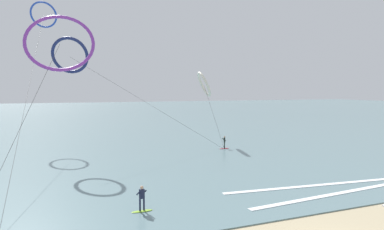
{
  "coord_description": "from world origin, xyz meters",
  "views": [
    {
      "loc": [
        -12.95,
        -12.34,
        8.0
      ],
      "look_at": [
        0.0,
        19.76,
        5.43
      ],
      "focal_mm": 32.54,
      "sensor_mm": 36.0,
      "label": 1
    }
  ],
  "objects_px": {
    "kite_cobalt": "(43,15)",
    "kite_violet": "(60,42)",
    "kite_ivory": "(204,84)",
    "surfer_crimson": "(224,143)",
    "kite_navy": "(70,55)",
    "surfer_lime": "(142,200)"
  },
  "relations": [
    {
      "from": "surfer_lime",
      "to": "surfer_crimson",
      "type": "bearing_deg",
      "value": 38.67
    },
    {
      "from": "surfer_crimson",
      "to": "kite_cobalt",
      "type": "xyz_separation_m",
      "value": [
        -22.08,
        19.46,
        18.87
      ]
    },
    {
      "from": "kite_navy",
      "to": "kite_violet",
      "type": "height_order",
      "value": "kite_violet"
    },
    {
      "from": "kite_cobalt",
      "to": "kite_violet",
      "type": "bearing_deg",
      "value": 113.35
    },
    {
      "from": "kite_violet",
      "to": "kite_ivory",
      "type": "height_order",
      "value": "kite_violet"
    },
    {
      "from": "kite_violet",
      "to": "kite_ivory",
      "type": "xyz_separation_m",
      "value": [
        20.27,
        18.14,
        -2.86
      ]
    },
    {
      "from": "surfer_crimson",
      "to": "kite_cobalt",
      "type": "distance_m",
      "value": 34.96
    },
    {
      "from": "kite_ivory",
      "to": "kite_navy",
      "type": "bearing_deg",
      "value": 117.92
    },
    {
      "from": "kite_navy",
      "to": "kite_ivory",
      "type": "relative_size",
      "value": 2.02
    },
    {
      "from": "surfer_crimson",
      "to": "kite_navy",
      "type": "relative_size",
      "value": 0.08
    },
    {
      "from": "surfer_lime",
      "to": "kite_cobalt",
      "type": "height_order",
      "value": "kite_cobalt"
    },
    {
      "from": "kite_violet",
      "to": "kite_ivory",
      "type": "relative_size",
      "value": 1.31
    },
    {
      "from": "kite_cobalt",
      "to": "kite_navy",
      "type": "distance_m",
      "value": 20.61
    },
    {
      "from": "kite_ivory",
      "to": "kite_cobalt",
      "type": "bearing_deg",
      "value": 70.34
    },
    {
      "from": "kite_cobalt",
      "to": "surfer_lime",
      "type": "bearing_deg",
      "value": 119.45
    },
    {
      "from": "surfer_crimson",
      "to": "kite_ivory",
      "type": "height_order",
      "value": "kite_ivory"
    },
    {
      "from": "kite_ivory",
      "to": "surfer_crimson",
      "type": "bearing_deg",
      "value": -165.93
    },
    {
      "from": "surfer_crimson",
      "to": "kite_navy",
      "type": "distance_m",
      "value": 22.11
    },
    {
      "from": "kite_navy",
      "to": "kite_violet",
      "type": "xyz_separation_m",
      "value": [
        -1.34,
        -12.64,
        -0.18
      ]
    },
    {
      "from": "kite_violet",
      "to": "surfer_crimson",
      "type": "bearing_deg",
      "value": 34.84
    },
    {
      "from": "surfer_lime",
      "to": "kite_cobalt",
      "type": "relative_size",
      "value": 0.04
    },
    {
      "from": "surfer_crimson",
      "to": "surfer_lime",
      "type": "bearing_deg",
      "value": -17.09
    }
  ]
}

